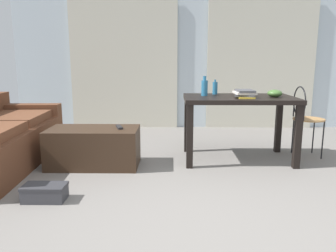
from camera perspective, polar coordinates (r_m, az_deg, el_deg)
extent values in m
plane|color=gray|center=(3.85, 5.79, -6.54)|extent=(8.79, 8.79, 0.00)
cube|color=silver|center=(5.89, 4.13, 12.27)|extent=(6.09, 0.10, 2.56)
cube|color=beige|center=(5.86, -7.52, 10.36)|extent=(1.83, 0.03, 2.18)
cube|color=beige|center=(5.99, 15.56, 10.07)|extent=(1.83, 0.03, 2.18)
cube|color=brown|center=(4.95, -23.02, 2.54)|extent=(0.91, 0.24, 0.16)
cube|color=brown|center=(4.47, -24.75, 1.18)|extent=(0.70, 0.81, 0.10)
cube|color=#382619|center=(3.82, -12.51, -3.55)|extent=(0.99, 0.52, 0.43)
cube|color=black|center=(3.98, 12.01, 4.58)|extent=(1.27, 0.77, 0.05)
cube|color=black|center=(3.64, 3.73, -1.82)|extent=(0.07, 0.07, 0.70)
cube|color=black|center=(3.88, 21.24, -1.76)|extent=(0.07, 0.07, 0.70)
cube|color=black|center=(4.29, 3.28, 0.20)|extent=(0.07, 0.07, 0.70)
cube|color=black|center=(4.50, 18.31, 0.15)|extent=(0.07, 0.07, 0.70)
cylinder|color=#B7844C|center=(4.42, 22.87, 1.08)|extent=(0.37, 0.37, 0.02)
cylinder|color=black|center=(4.40, 24.87, -2.24)|extent=(0.02, 0.02, 0.45)
cylinder|color=black|center=(4.63, 23.52, -1.49)|extent=(0.02, 0.02, 0.45)
cylinder|color=black|center=(4.29, 21.69, -2.30)|extent=(0.02, 0.02, 0.45)
cylinder|color=black|center=(4.53, 20.48, -1.53)|extent=(0.02, 0.02, 0.45)
torus|color=black|center=(4.34, 21.49, 3.90)|extent=(0.02, 0.37, 0.37)
cylinder|color=black|center=(4.21, 22.18, 2.20)|extent=(0.02, 0.02, 0.21)
cylinder|color=black|center=(4.50, 20.65, 2.85)|extent=(0.02, 0.02, 0.21)
cylinder|color=teal|center=(3.99, 6.23, 6.44)|extent=(0.08, 0.08, 0.18)
cylinder|color=teal|center=(3.98, 6.27, 8.10)|extent=(0.04, 0.04, 0.05)
cylinder|color=teal|center=(4.18, 8.01, 6.40)|extent=(0.06, 0.06, 0.15)
cylinder|color=teal|center=(4.17, 8.05, 7.63)|extent=(0.02, 0.02, 0.03)
ellipsoid|color=#477033|center=(4.02, 17.73, 5.32)|extent=(0.17, 0.17, 0.08)
cube|color=gold|center=(3.87, 12.99, 4.87)|extent=(0.18, 0.28, 0.02)
cube|color=#4C4C51|center=(3.88, 12.95, 5.19)|extent=(0.26, 0.29, 0.02)
cube|color=silver|center=(3.87, 12.90, 5.55)|extent=(0.23, 0.27, 0.02)
cube|color=#4C4C51|center=(3.87, 12.99, 5.87)|extent=(0.19, 0.27, 0.02)
cube|color=#9EA0A5|center=(4.15, 13.93, 5.15)|extent=(0.01, 0.07, 0.00)
torus|color=#262628|center=(4.21, 13.74, 5.23)|extent=(0.03, 0.03, 0.00)
cube|color=#9EA0A5|center=(4.15, 13.78, 5.16)|extent=(0.03, 0.07, 0.00)
torus|color=#262628|center=(4.21, 13.83, 5.23)|extent=(0.03, 0.03, 0.00)
cube|color=#232326|center=(3.74, -8.32, -0.16)|extent=(0.11, 0.19, 0.02)
cube|color=#38383D|center=(3.07, -20.24, -10.81)|extent=(0.35, 0.20, 0.11)
cube|color=#313135|center=(3.04, -20.33, -9.60)|extent=(0.36, 0.20, 0.02)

